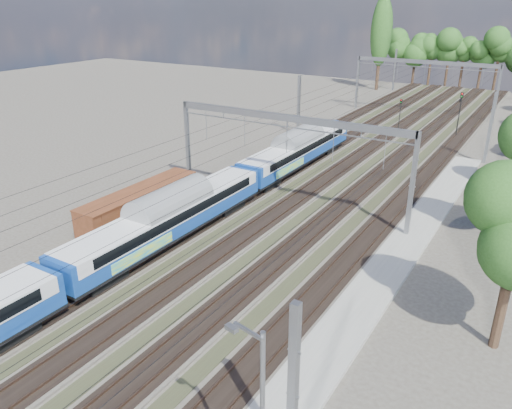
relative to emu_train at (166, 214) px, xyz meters
The scene contains 10 objects.
track_bed 27.05m from the emu_train, 80.38° to the left, with size 21.00×130.00×0.34m.
platform 16.77m from the emu_train, ahead, with size 3.00×70.00×0.30m, color gray.
catenary 34.76m from the emu_train, 81.97° to the left, with size 25.65×130.00×9.00m.
tree_belt 77.75m from the emu_train, 81.51° to the left, with size 40.83×101.84×12.40m.
poplar 80.69m from the emu_train, 97.17° to the left, with size 4.40×4.40×19.04m.
emu_train is the anchor object (origin of this frame).
freight_boxcar 4.89m from the emu_train, 158.73° to the left, with size 2.58×12.47×3.22m.
worker 74.06m from the emu_train, 83.39° to the left, with size 0.67×0.44×1.83m, color black.
signal_near 44.69m from the emu_train, 83.11° to the left, with size 0.33×0.30×5.15m.
signal_far 49.33m from the emu_train, 74.92° to the left, with size 0.43×0.39×6.30m.
Camera 1 is at (20.46, -8.57, 18.58)m, focal length 35.00 mm.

